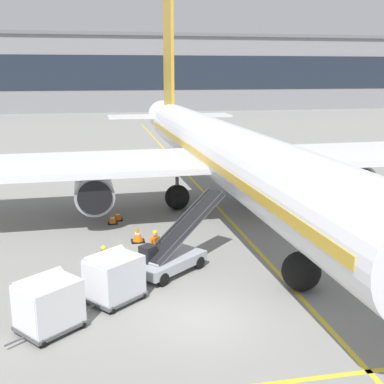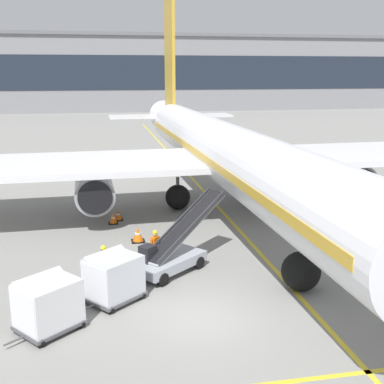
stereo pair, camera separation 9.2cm
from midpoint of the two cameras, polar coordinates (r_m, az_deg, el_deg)
name	(u,v)px [view 1 (the left image)]	position (r m, az deg, el deg)	size (l,w,h in m)	color
ground_plane	(201,318)	(18.24, 0.90, -14.35)	(600.00, 600.00, 0.00)	gray
parked_airplane	(222,152)	(30.53, 3.36, 4.65)	(36.45, 45.90, 15.57)	white
belt_loader	(172,252)	(21.83, -2.40, -6.92)	(4.84, 4.30, 3.16)	#A3A8B2
baggage_cart_lead	(113,276)	(19.29, -9.21, -9.61)	(2.62, 2.50, 1.91)	#515156
baggage_cart_second	(48,303)	(17.71, -16.46, -12.24)	(2.62, 2.50, 1.91)	#515156
ground_crew_by_loader	(155,246)	(22.22, -4.38, -6.26)	(0.44, 0.44, 1.74)	#333847
ground_crew_by_carts	(104,263)	(20.65, -10.23, -8.05)	(0.57, 0.26, 1.74)	black
safety_cone_engine_keepout	(138,235)	(25.75, -6.39, -4.93)	(0.69, 0.69, 0.78)	black
safety_cone_wingtip	(113,219)	(28.95, -9.25, -3.06)	(0.54, 0.54, 0.62)	black
safety_cone_nose_mark	(118,215)	(29.56, -8.67, -2.67)	(0.55, 0.55, 0.63)	black
apron_guidance_line_lead_in	(224,214)	(30.52, 3.69, -2.60)	(0.20, 110.00, 0.01)	yellow
apron_guidance_line_stop_bar	(369,371)	(16.29, 19.66, -18.95)	(12.00, 0.20, 0.01)	yellow
terminal_building	(139,73)	(116.53, -6.14, 13.52)	(125.96, 18.10, 16.53)	gray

